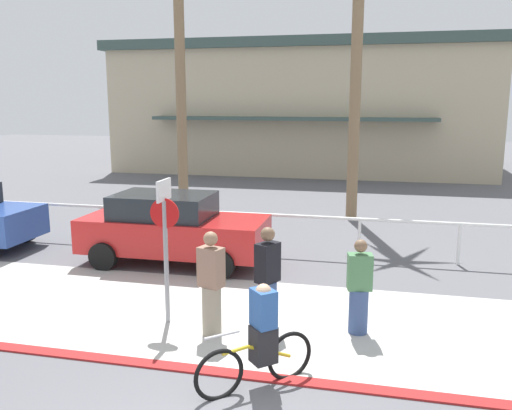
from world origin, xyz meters
TOP-DOWN VIEW (x-y plane):
  - ground_plane at (0.00, 10.00)m, footprint 80.00×80.00m
  - sidewalk_strip at (0.00, 4.20)m, footprint 44.00×4.00m
  - curb_paint at (0.00, 2.20)m, footprint 44.00×0.24m
  - building_backdrop at (-2.77, 26.72)m, footprint 20.46×10.87m
  - rail_fence at (-0.00, 8.50)m, footprint 25.80×0.08m
  - stop_sign_bike_lane at (-1.96, 3.73)m, footprint 0.52×0.56m
  - palm_tree_0 at (-5.37, 13.53)m, footprint 2.96×3.71m
  - palm_tree_1 at (0.75, 13.12)m, footprint 3.04×3.35m
  - car_red_1 at (-3.21, 7.10)m, footprint 4.40×2.02m
  - cyclist_yellow_0 at (0.11, 1.98)m, footprint 1.39×1.27m
  - pedestrian_0 at (1.34, 4.02)m, footprint 0.44×0.37m
  - pedestrian_1 at (-0.17, 3.80)m, footprint 0.43×0.48m
  - pedestrian_2 at (-1.03, 3.40)m, footprint 0.46×0.41m

SIDE VIEW (x-z plane):
  - ground_plane at x=0.00m, z-range 0.00..0.00m
  - sidewalk_strip at x=0.00m, z-range 0.00..0.02m
  - curb_paint at x=0.00m, z-range 0.00..0.03m
  - cyclist_yellow_0 at x=0.11m, z-range -0.06..1.44m
  - pedestrian_0 at x=1.34m, z-range -0.07..1.57m
  - pedestrian_2 at x=-1.03m, z-range -0.06..1.73m
  - rail_fence at x=0.00m, z-range 0.32..1.36m
  - pedestrian_1 at x=-0.17m, z-range -0.06..1.76m
  - car_red_1 at x=-3.21m, z-range 0.03..1.72m
  - stop_sign_bike_lane at x=-1.96m, z-range 0.40..2.96m
  - building_backdrop at x=-2.77m, z-range 0.02..6.96m
  - palm_tree_1 at x=0.75m, z-range 1.98..11.60m
  - palm_tree_0 at x=-5.37m, z-range 2.11..11.59m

